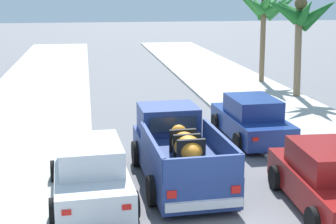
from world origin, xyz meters
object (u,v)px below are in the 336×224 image
car_right_near (90,173)px  palm_tree_left_back (266,7)px  pickup_truck (178,152)px  car_left_mid (329,180)px  palm_tree_left_mid (301,15)px  car_left_near (251,120)px

car_right_near → palm_tree_left_back: 18.54m
pickup_truck → car_right_near: (-2.43, -1.00, -0.10)m
pickup_truck → car_left_mid: (3.26, -2.45, -0.10)m
pickup_truck → car_right_near: pickup_truck is taller
car_left_mid → palm_tree_left_mid: (4.57, 12.38, 3.35)m
pickup_truck → palm_tree_left_back: 16.46m
palm_tree_left_back → car_left_mid: bearing=-104.8°
car_left_mid → palm_tree_left_back: (4.38, 16.59, 3.60)m
palm_tree_left_back → pickup_truck: bearing=-118.4°
pickup_truck → car_left_near: 4.74m
car_left_near → palm_tree_left_mid: (4.55, 6.52, 3.35)m
pickup_truck → palm_tree_left_mid: bearing=51.7°
car_right_near → palm_tree_left_mid: bearing=46.8°
car_right_near → car_left_mid: 5.88m
car_left_near → palm_tree_left_back: 12.13m
car_left_near → pickup_truck: bearing=-133.8°
car_left_mid → palm_tree_left_back: bearing=75.2°
pickup_truck → car_left_near: (3.28, 3.42, -0.10)m
car_right_near → palm_tree_left_mid: size_ratio=0.87×
car_left_near → palm_tree_left_mid: 8.62m
pickup_truck → palm_tree_left_mid: palm_tree_left_mid is taller
pickup_truck → car_left_mid: size_ratio=1.22×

